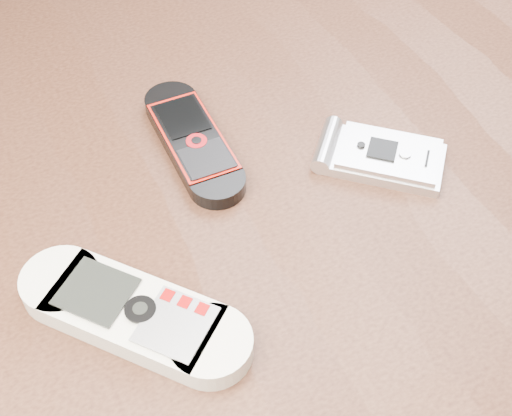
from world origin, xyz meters
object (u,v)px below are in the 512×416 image
object	(u,v)px
nokia_black_red	(193,141)
motorola_razr	(385,156)
nokia_white	(134,313)
table	(251,299)

from	to	relation	value
nokia_black_red	motorola_razr	distance (m)	0.15
nokia_white	nokia_black_red	world-z (taller)	nokia_white
nokia_white	nokia_black_red	bearing A→B (deg)	14.35
nokia_white	nokia_black_red	xyz separation A→B (m)	(0.10, 0.13, -0.00)
table	motorola_razr	world-z (taller)	motorola_razr
table	motorola_razr	size ratio (longest dim) A/B	11.91
table	nokia_white	xyz separation A→B (m)	(-0.10, -0.05, 0.11)
table	nokia_white	bearing A→B (deg)	-156.48
nokia_black_red	table	bearing A→B (deg)	-83.52
motorola_razr	nokia_white	bearing A→B (deg)	144.82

